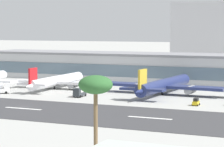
# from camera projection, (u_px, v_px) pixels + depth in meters

# --- Properties ---
(ground_plane) EXTENTS (1400.00, 1400.00, 0.00)m
(ground_plane) POSITION_uv_depth(u_px,v_px,m) (24.00, 107.00, 155.81)
(ground_plane) COLOR #A8A8A3
(runway_strip) EXTENTS (800.00, 33.08, 0.08)m
(runway_strip) POSITION_uv_depth(u_px,v_px,m) (18.00, 108.00, 152.71)
(runway_strip) COLOR #38383A
(runway_strip) RESTS_ON ground_plane
(runway_centreline_dash_4) EXTENTS (12.00, 1.20, 0.01)m
(runway_centreline_dash_4) POSITION_uv_depth(u_px,v_px,m) (23.00, 108.00, 151.90)
(runway_centreline_dash_4) COLOR white
(runway_centreline_dash_4) RESTS_ON runway_strip
(runway_centreline_dash_5) EXTENTS (12.00, 1.20, 0.01)m
(runway_centreline_dash_5) POSITION_uv_depth(u_px,v_px,m) (150.00, 118.00, 136.08)
(runway_centreline_dash_5) COLOR white
(runway_centreline_dash_5) RESTS_ON runway_strip
(terminal_building) EXTENTS (156.04, 25.30, 12.21)m
(terminal_building) POSITION_uv_depth(u_px,v_px,m) (148.00, 67.00, 231.32)
(terminal_building) COLOR #B7BABC
(terminal_building) RESTS_ON ground_plane
(airliner_red_tail_gate_1) EXTENTS (33.38, 44.24, 9.23)m
(airliner_red_tail_gate_1) POSITION_uv_depth(u_px,v_px,m) (55.00, 81.00, 200.75)
(airliner_red_tail_gate_1) COLOR white
(airliner_red_tail_gate_1) RESTS_ON ground_plane
(airliner_gold_tail_gate_2) EXTENTS (43.67, 48.70, 10.16)m
(airliner_gold_tail_gate_2) POSITION_uv_depth(u_px,v_px,m) (163.00, 85.00, 183.68)
(airliner_gold_tail_gate_2) COLOR navy
(airliner_gold_tail_gate_2) RESTS_ON ground_plane
(service_box_truck_0) EXTENTS (2.95, 6.12, 3.25)m
(service_box_truck_0) POSITION_uv_depth(u_px,v_px,m) (80.00, 92.00, 178.04)
(service_box_truck_0) COLOR #2D3338
(service_box_truck_0) RESTS_ON ground_plane
(service_baggage_tug_2) EXTENTS (1.96, 3.24, 2.20)m
(service_baggage_tug_2) POSITION_uv_depth(u_px,v_px,m) (196.00, 102.00, 158.21)
(service_baggage_tug_2) COLOR gold
(service_baggage_tug_2) RESTS_ON ground_plane
(palm_tree_2) EXTENTS (5.77, 5.77, 15.41)m
(palm_tree_2) POSITION_uv_depth(u_px,v_px,m) (96.00, 87.00, 87.90)
(palm_tree_2) COLOR brown
(palm_tree_2) RESTS_ON ground_plane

